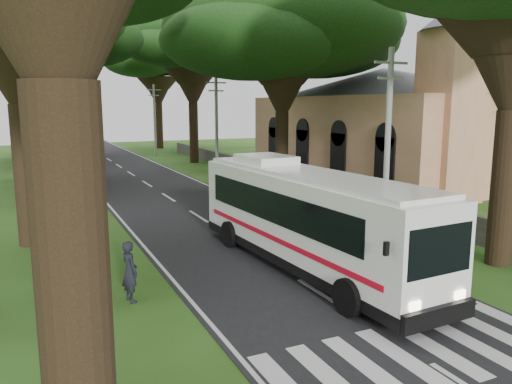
% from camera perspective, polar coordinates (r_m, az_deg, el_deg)
% --- Properties ---
extents(ground, '(140.00, 140.00, 0.00)m').
position_cam_1_polar(ground, '(14.14, 12.18, -14.29)').
color(ground, '#274714').
rests_on(ground, ground).
extents(road, '(8.00, 120.00, 0.04)m').
position_cam_1_polar(road, '(36.55, -12.00, 0.68)').
color(road, black).
rests_on(road, ground).
extents(crosswalk, '(8.00, 3.00, 0.01)m').
position_cam_1_polar(crosswalk, '(12.77, 17.81, -17.33)').
color(crosswalk, silver).
rests_on(crosswalk, ground).
extents(property_wall, '(0.35, 50.00, 1.20)m').
position_cam_1_polar(property_wall, '(38.51, 1.47, 2.25)').
color(property_wall, '#383533').
rests_on(property_wall, ground).
extents(church, '(14.00, 24.00, 11.60)m').
position_cam_1_polar(church, '(40.91, 14.40, 8.45)').
color(church, tan).
rests_on(church, ground).
extents(pole_near, '(1.60, 0.24, 8.00)m').
position_cam_1_polar(pole_near, '(21.10, 14.80, 5.34)').
color(pole_near, gray).
rests_on(pole_near, ground).
extents(pole_mid, '(1.60, 0.24, 8.00)m').
position_cam_1_polar(pole_mid, '(38.65, -4.53, 7.57)').
color(pole_mid, gray).
rests_on(pole_mid, ground).
extents(pole_far, '(1.60, 0.24, 8.00)m').
position_cam_1_polar(pole_far, '(57.82, -11.51, 8.18)').
color(pole_far, gray).
rests_on(pole_far, ground).
extents(tree_l_midb, '(14.63, 14.63, 14.46)m').
position_cam_1_polar(tree_l_midb, '(40.59, -25.14, 16.81)').
color(tree_l_midb, black).
rests_on(tree_l_midb, ground).
extents(tree_l_far, '(14.07, 14.07, 13.97)m').
position_cam_1_polar(tree_l_far, '(58.45, -26.12, 13.97)').
color(tree_l_far, black).
rests_on(tree_l_far, ground).
extents(tree_r_mida, '(15.73, 15.73, 14.00)m').
position_cam_1_polar(tree_r_mida, '(34.49, 3.08, 17.99)').
color(tree_r_mida, black).
rests_on(tree_r_mida, ground).
extents(tree_r_midb, '(12.51, 12.51, 14.82)m').
position_cam_1_polar(tree_r_midb, '(51.00, -7.35, 16.83)').
color(tree_r_midb, black).
rests_on(tree_r_midb, ground).
extents(tree_r_far, '(12.99, 12.99, 14.97)m').
position_cam_1_polar(tree_r_far, '(68.51, -11.24, 15.00)').
color(tree_r_far, black).
rests_on(tree_r_far, ground).
extents(coach_bus, '(3.29, 11.95, 3.49)m').
position_cam_1_polar(coach_bus, '(17.60, 5.71, -2.83)').
color(coach_bus, white).
rests_on(coach_bus, ground).
extents(distant_car_a, '(1.85, 4.08, 1.36)m').
position_cam_1_polar(distant_car_a, '(49.29, -19.00, 3.52)').
color(distant_car_a, silver).
rests_on(distant_car_a, road).
extents(distant_car_b, '(2.71, 4.80, 1.50)m').
position_cam_1_polar(distant_car_b, '(59.33, -18.14, 4.64)').
color(distant_car_b, navy).
rests_on(distant_car_b, road).
extents(pedestrian, '(0.58, 0.76, 1.84)m').
position_cam_1_polar(pedestrian, '(15.28, -14.23, -8.80)').
color(pedestrian, black).
rests_on(pedestrian, ground).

